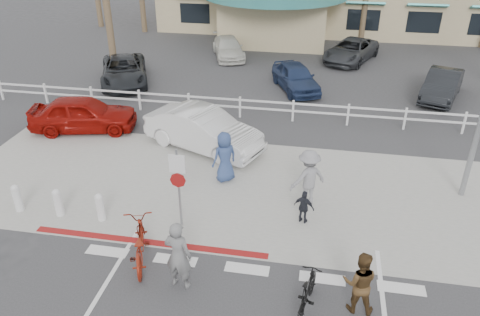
% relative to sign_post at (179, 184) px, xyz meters
% --- Properties ---
extents(ground, '(140.00, 140.00, 0.00)m').
position_rel_sign_post_xyz_m(ground, '(2.30, -2.20, -1.45)').
color(ground, '#333335').
extents(sidewalk_plaza, '(22.00, 7.00, 0.01)m').
position_rel_sign_post_xyz_m(sidewalk_plaza, '(2.30, 2.30, -1.44)').
color(sidewalk_plaza, gray).
rests_on(sidewalk_plaza, ground).
extents(cross_street, '(40.00, 5.00, 0.01)m').
position_rel_sign_post_xyz_m(cross_street, '(2.30, 6.30, -1.45)').
color(cross_street, '#333335').
rests_on(cross_street, ground).
extents(parking_lot, '(50.00, 16.00, 0.01)m').
position_rel_sign_post_xyz_m(parking_lot, '(2.30, 15.80, -1.45)').
color(parking_lot, '#333335').
rests_on(parking_lot, ground).
extents(curb_red, '(7.00, 0.25, 0.02)m').
position_rel_sign_post_xyz_m(curb_red, '(-0.70, -1.00, -1.44)').
color(curb_red, maroon).
rests_on(curb_red, ground).
extents(rail_fence, '(29.40, 0.16, 1.00)m').
position_rel_sign_post_xyz_m(rail_fence, '(2.80, 8.30, -0.95)').
color(rail_fence, silver).
rests_on(rail_fence, ground).
extents(sign_post, '(0.50, 0.10, 2.90)m').
position_rel_sign_post_xyz_m(sign_post, '(0.00, 0.00, 0.00)').
color(sign_post, gray).
rests_on(sign_post, ground).
extents(bollard_0, '(0.26, 0.26, 0.95)m').
position_rel_sign_post_xyz_m(bollard_0, '(-2.50, -0.20, -0.97)').
color(bollard_0, silver).
rests_on(bollard_0, ground).
extents(bollard_1, '(0.26, 0.26, 0.95)m').
position_rel_sign_post_xyz_m(bollard_1, '(-3.90, -0.20, -0.97)').
color(bollard_1, silver).
rests_on(bollard_1, ground).
extents(bollard_2, '(0.26, 0.26, 0.95)m').
position_rel_sign_post_xyz_m(bollard_2, '(-5.30, -0.20, -0.97)').
color(bollard_2, silver).
rests_on(bollard_2, ground).
extents(bike_red, '(1.46, 2.35, 1.17)m').
position_rel_sign_post_xyz_m(bike_red, '(-0.64, -1.76, -0.87)').
color(bike_red, maroon).
rests_on(bike_red, ground).
extents(rider_red, '(0.78, 0.57, 1.96)m').
position_rel_sign_post_xyz_m(rider_red, '(0.71, -2.48, -0.47)').
color(rider_red, slate).
rests_on(rider_red, ground).
extents(bike_black, '(0.82, 1.75, 1.02)m').
position_rel_sign_post_xyz_m(bike_black, '(3.93, -2.68, -0.94)').
color(bike_black, black).
rests_on(bike_black, ground).
extents(rider_black, '(0.84, 0.67, 1.68)m').
position_rel_sign_post_xyz_m(rider_black, '(5.12, -2.48, -0.61)').
color(rider_black, '#4C351B').
rests_on(rider_black, ground).
extents(pedestrian_a, '(1.42, 1.29, 1.92)m').
position_rel_sign_post_xyz_m(pedestrian_a, '(3.69, 1.88, -0.49)').
color(pedestrian_a, gray).
rests_on(pedestrian_a, ground).
extents(pedestrian_child, '(0.70, 0.47, 1.11)m').
position_rel_sign_post_xyz_m(pedestrian_child, '(3.64, 0.79, -0.89)').
color(pedestrian_child, '#21232B').
rests_on(pedestrian_child, ground).
extents(pedestrian_b, '(1.06, 1.04, 1.84)m').
position_rel_sign_post_xyz_m(pedestrian_b, '(0.76, 2.81, -0.53)').
color(pedestrian_b, navy).
rests_on(pedestrian_b, ground).
extents(car_white_sedan, '(5.15, 3.44, 1.61)m').
position_rel_sign_post_xyz_m(car_white_sedan, '(-0.57, 5.05, -0.65)').
color(car_white_sedan, silver).
rests_on(car_white_sedan, ground).
extents(car_red_compact, '(4.71, 2.71, 1.51)m').
position_rel_sign_post_xyz_m(car_red_compact, '(-6.02, 5.78, -0.70)').
color(car_red_compact, maroon).
rests_on(car_red_compact, ground).
extents(lot_car_0, '(4.05, 5.51, 1.39)m').
position_rel_sign_post_xyz_m(lot_car_0, '(-6.68, 11.73, -0.75)').
color(lot_car_0, black).
rests_on(lot_car_0, ground).
extents(lot_car_2, '(3.14, 4.39, 1.39)m').
position_rel_sign_post_xyz_m(lot_car_2, '(2.50, 12.34, -0.76)').
color(lot_car_2, navy).
rests_on(lot_car_2, ground).
extents(lot_car_3, '(2.82, 4.51, 1.40)m').
position_rel_sign_post_xyz_m(lot_car_3, '(9.74, 12.42, -0.75)').
color(lot_car_3, black).
rests_on(lot_car_3, ground).
extents(lot_car_4, '(2.98, 4.48, 1.21)m').
position_rel_sign_post_xyz_m(lot_car_4, '(-2.13, 17.46, -0.85)').
color(lot_car_4, silver).
rests_on(lot_car_4, ground).
extents(lot_car_5, '(3.87, 5.26, 1.33)m').
position_rel_sign_post_xyz_m(lot_car_5, '(5.45, 17.99, -0.79)').
color(lot_car_5, '#323539').
rests_on(lot_car_5, ground).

